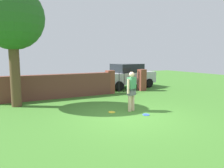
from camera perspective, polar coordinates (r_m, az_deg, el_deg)
name	(u,v)px	position (r m, az deg, el deg)	size (l,w,h in m)	color
ground_plane	(131,118)	(7.98, 5.23, -8.94)	(40.00, 40.00, 0.00)	#3D7528
brick_wall	(57,86)	(11.83, -14.40, -0.58)	(6.19, 0.50, 1.29)	brown
tree	(12,19)	(10.50, -25.26, 15.50)	(2.77, 2.77, 5.30)	brown
person	(131,89)	(8.75, 5.24, -1.46)	(0.50, 0.34, 1.62)	beige
fence_gate	(127,81)	(13.51, 3.93, 0.83)	(2.80, 0.44, 1.40)	brown
car	(127,76)	(15.32, 4.05, 2.22)	(4.38, 2.34, 1.72)	#B7B7BC
frisbee_yellow	(112,112)	(8.66, -0.06, -7.54)	(0.27, 0.27, 0.02)	yellow
frisbee_blue	(146,115)	(8.39, 9.09, -8.12)	(0.27, 0.27, 0.02)	blue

